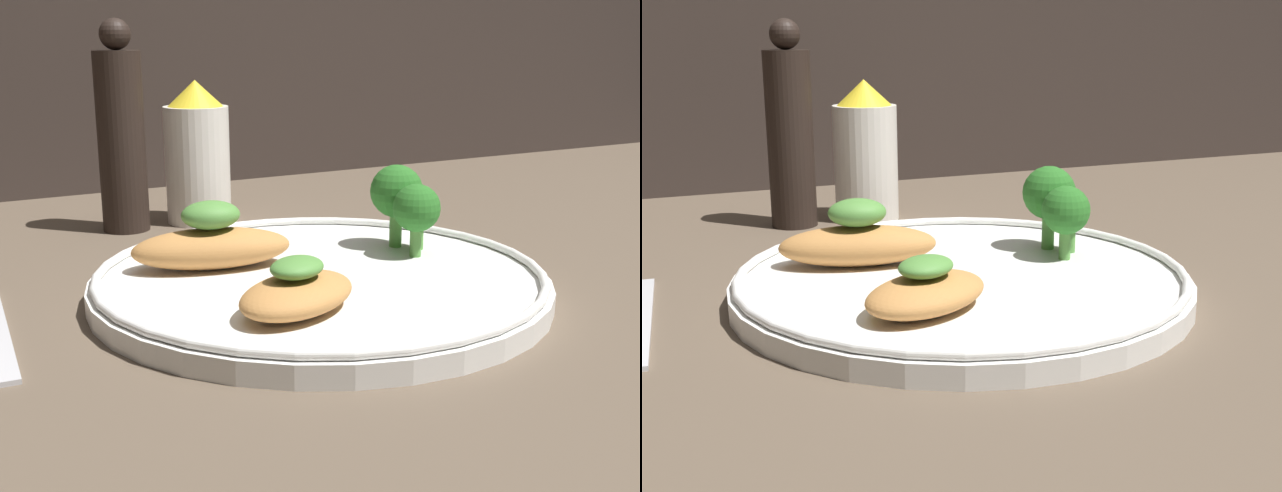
# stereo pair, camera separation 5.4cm
# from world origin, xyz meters

# --- Properties ---
(ground_plane) EXTENTS (1.80, 1.80, 0.01)m
(ground_plane) POSITION_xyz_m (0.00, 0.00, -0.01)
(ground_plane) COLOR brown
(plate) EXTENTS (0.31, 0.31, 0.02)m
(plate) POSITION_xyz_m (0.00, 0.00, 0.01)
(plate) COLOR white
(plate) RESTS_ON ground_plane
(grilled_meat_front) EXTENTS (0.10, 0.09, 0.03)m
(grilled_meat_front) POSITION_xyz_m (-0.05, -0.06, 0.03)
(grilled_meat_front) COLOR #BC7F42
(grilled_meat_front) RESTS_ON plate
(grilled_meat_middle) EXTENTS (0.12, 0.07, 0.05)m
(grilled_meat_middle) POSITION_xyz_m (-0.06, 0.05, 0.03)
(grilled_meat_middle) COLOR #BC7F42
(grilled_meat_middle) RESTS_ON plate
(broccoli_bunch) EXTENTS (0.04, 0.07, 0.06)m
(broccoli_bunch) POSITION_xyz_m (0.09, 0.02, 0.05)
(broccoli_bunch) COLOR #569942
(broccoli_bunch) RESTS_ON plate
(sauce_bottle) EXTENTS (0.06, 0.06, 0.13)m
(sauce_bottle) POSITION_xyz_m (0.01, 0.25, 0.06)
(sauce_bottle) COLOR white
(sauce_bottle) RESTS_ON ground_plane
(pepper_grinder) EXTENTS (0.04, 0.04, 0.18)m
(pepper_grinder) POSITION_xyz_m (-0.06, 0.25, 0.09)
(pepper_grinder) COLOR black
(pepper_grinder) RESTS_ON ground_plane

